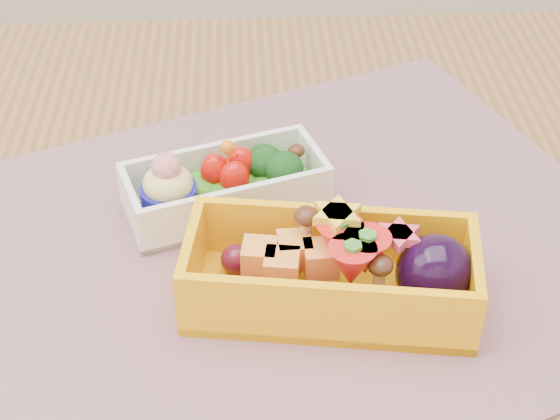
{
  "coord_description": "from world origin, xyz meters",
  "views": [
    {
      "loc": [
        0.01,
        -0.46,
        1.17
      ],
      "look_at": [
        0.03,
        0.02,
        0.79
      ],
      "focal_mm": 56.78,
      "sensor_mm": 36.0,
      "label": 1
    }
  ],
  "objects_px": {
    "bento_white": "(224,187)",
    "bento_yellow": "(337,272)",
    "table": "(237,367)",
    "placemat": "(270,257)"
  },
  "relations": [
    {
      "from": "bento_white",
      "to": "bento_yellow",
      "type": "relative_size",
      "value": 0.81
    },
    {
      "from": "placemat",
      "to": "bento_white",
      "type": "relative_size",
      "value": 3.23
    },
    {
      "from": "placemat",
      "to": "bento_white",
      "type": "height_order",
      "value": "bento_white"
    },
    {
      "from": "placemat",
      "to": "table",
      "type": "bearing_deg",
      "value": -151.97
    },
    {
      "from": "table",
      "to": "bento_yellow",
      "type": "height_order",
      "value": "bento_yellow"
    },
    {
      "from": "table",
      "to": "bento_white",
      "type": "xyz_separation_m",
      "value": [
        -0.0,
        0.07,
        0.12
      ]
    },
    {
      "from": "bento_white",
      "to": "bento_yellow",
      "type": "height_order",
      "value": "bento_yellow"
    },
    {
      "from": "table",
      "to": "bento_white",
      "type": "bearing_deg",
      "value": 93.9
    },
    {
      "from": "table",
      "to": "placemat",
      "type": "xyz_separation_m",
      "value": [
        0.03,
        0.01,
        0.1
      ]
    },
    {
      "from": "table",
      "to": "bento_yellow",
      "type": "bearing_deg",
      "value": -27.32
    }
  ]
}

